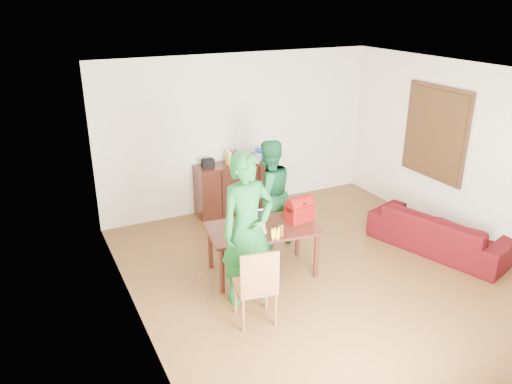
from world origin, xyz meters
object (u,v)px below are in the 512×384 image
bottle (281,229)px  person_near (247,229)px  chair (255,299)px  laptop (253,228)px  sofa (439,231)px  red_bag (300,211)px  table (263,233)px  person_far (268,194)px

bottle → person_near: bearing=-164.2°
chair → laptop: (0.41, 0.90, 0.44)m
sofa → chair: bearing=78.9°
chair → bottle: size_ratio=5.42×
red_bag → bottle: bearing=-154.3°
table → sofa: 2.75m
chair → red_bag: (1.12, 0.91, 0.54)m
sofa → red_bag: bearing=58.1°
table → person_far: 0.89m
person_near → person_far: 1.53m
person_near → person_far: person_near is taller
laptop → bottle: size_ratio=2.16×
chair → person_far: bearing=68.5°
table → bottle: (0.10, -0.33, 0.17)m
person_near → laptop: 0.58m
person_far → laptop: size_ratio=4.23×
chair → person_far: 2.04m
laptop → table: bearing=36.3°
table → chair: bearing=-112.8°
table → person_far: person_far is taller
red_bag → person_far: bearing=88.8°
chair → person_far: (1.03, 1.67, 0.54)m
table → chair: size_ratio=1.60×
bottle → sofa: bearing=-5.2°
red_bag → laptop: bearing=173.3°
table → bottle: 0.39m
table → person_far: bearing=66.0°
person_far → bottle: (-0.36, -1.06, -0.05)m
table → person_far: size_ratio=0.95×
table → person_near: size_ratio=0.81×
bottle → red_bag: 0.54m
person_near → sofa: person_near is taller
chair → red_bag: 1.54m
person_near → table: bearing=42.8°
table → person_near: bearing=-124.6°
bottle → person_far: bearing=71.2°
person_far → red_bag: bearing=90.7°
table → laptop: (-0.16, -0.05, 0.13)m
sofa → person_far: bearing=41.8°
table → sofa: size_ratio=0.77×
sofa → bottle: bearing=67.0°
chair → laptop: chair is taller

